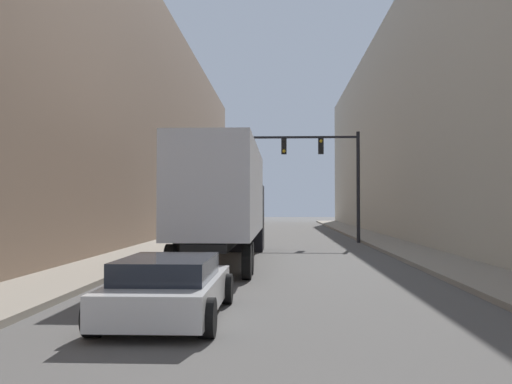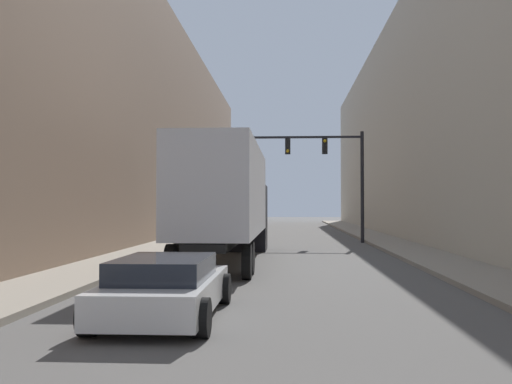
% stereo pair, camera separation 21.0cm
% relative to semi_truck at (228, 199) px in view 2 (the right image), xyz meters
% --- Properties ---
extents(sidewalk_right, '(2.36, 80.00, 0.15)m').
position_rel_semi_truck_xyz_m(sidewalk_right, '(7.73, 11.10, -2.26)').
color(sidewalk_right, gray).
rests_on(sidewalk_right, ground).
extents(sidewalk_left, '(2.36, 80.00, 0.15)m').
position_rel_semi_truck_xyz_m(sidewalk_left, '(-3.88, 11.10, -2.26)').
color(sidewalk_left, gray).
rests_on(sidewalk_left, ground).
extents(building_right, '(6.00, 80.00, 14.50)m').
position_rel_semi_truck_xyz_m(building_right, '(11.91, 11.10, 4.91)').
color(building_right, '#BCB29E').
rests_on(building_right, ground).
extents(building_left, '(6.00, 80.00, 14.50)m').
position_rel_semi_truck_xyz_m(building_left, '(-8.06, 11.10, 4.91)').
color(building_left, '#846B56').
rests_on(building_left, ground).
extents(semi_truck, '(2.47, 13.05, 4.15)m').
position_rel_semi_truck_xyz_m(semi_truck, '(0.00, 0.00, 0.00)').
color(semi_truck, silver).
rests_on(semi_truck, ground).
extents(sedan_car, '(2.08, 4.45, 1.14)m').
position_rel_semi_truck_xyz_m(sedan_car, '(-0.04, -10.76, -1.77)').
color(sedan_car, silver).
rests_on(sedan_car, ground).
extents(traffic_signal_gantry, '(6.36, 0.35, 6.25)m').
position_rel_semi_truck_xyz_m(traffic_signal_gantry, '(4.90, 10.87, 1.99)').
color(traffic_signal_gantry, black).
rests_on(traffic_signal_gantry, ground).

